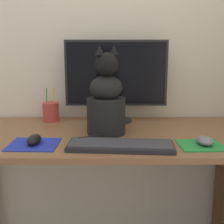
# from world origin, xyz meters

# --- Properties ---
(wall_back) EXTENTS (7.00, 0.04, 2.50)m
(wall_back) POSITION_xyz_m (0.00, 0.36, 1.25)
(wall_back) COLOR beige
(wall_back) RESTS_ON ground_plane
(desk) EXTENTS (1.43, 0.65, 0.75)m
(desk) POSITION_xyz_m (0.00, 0.00, 0.65)
(desk) COLOR brown
(desk) RESTS_ON ground_plane
(monitor) EXTENTS (0.54, 0.17, 0.43)m
(monitor) POSITION_xyz_m (0.06, 0.23, 0.99)
(monitor) COLOR black
(monitor) RESTS_ON desk
(keyboard) EXTENTS (0.44, 0.18, 0.02)m
(keyboard) POSITION_xyz_m (0.07, -0.21, 0.76)
(keyboard) COLOR black
(keyboard) RESTS_ON desk
(mousepad_left) EXTENTS (0.21, 0.19, 0.00)m
(mousepad_left) POSITION_xyz_m (-0.29, -0.17, 0.75)
(mousepad_left) COLOR #1E2D9E
(mousepad_left) RESTS_ON desk
(mousepad_right) EXTENTS (0.19, 0.17, 0.00)m
(mousepad_right) POSITION_xyz_m (0.41, -0.18, 0.75)
(mousepad_right) COLOR #238438
(mousepad_right) RESTS_ON desk
(computer_mouse_left) EXTENTS (0.06, 0.11, 0.04)m
(computer_mouse_left) POSITION_xyz_m (-0.29, -0.17, 0.78)
(computer_mouse_left) COLOR black
(computer_mouse_left) RESTS_ON mousepad_left
(computer_mouse_right) EXTENTS (0.07, 0.10, 0.03)m
(computer_mouse_right) POSITION_xyz_m (0.42, -0.18, 0.77)
(computer_mouse_right) COLOR slate
(computer_mouse_right) RESTS_ON mousepad_right
(cat) EXTENTS (0.23, 0.28, 0.41)m
(cat) POSITION_xyz_m (0.01, -0.00, 0.90)
(cat) COLOR black
(cat) RESTS_ON desk
(pen_cup) EXTENTS (0.09, 0.09, 0.18)m
(pen_cup) POSITION_xyz_m (-0.29, 0.24, 0.80)
(pen_cup) COLOR #B23833
(pen_cup) RESTS_ON desk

